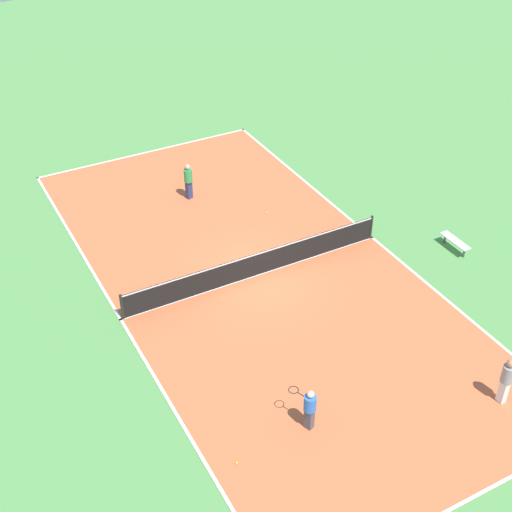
% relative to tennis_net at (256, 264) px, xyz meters
% --- Properties ---
extents(ground_plane, '(80.00, 80.00, 0.00)m').
position_rel_tennis_net_xyz_m(ground_plane, '(0.00, 0.00, -0.55)').
color(ground_plane, '#518E47').
extents(court_surface, '(10.68, 22.49, 0.02)m').
position_rel_tennis_net_xyz_m(court_surface, '(0.00, 0.00, -0.54)').
color(court_surface, '#C66038').
rests_on(court_surface, ground_plane).
extents(tennis_net, '(10.48, 0.10, 1.04)m').
position_rel_tennis_net_xyz_m(tennis_net, '(0.00, 0.00, 0.00)').
color(tennis_net, black).
rests_on(tennis_net, court_surface).
extents(bench, '(0.36, 1.41, 0.45)m').
position_rel_tennis_net_xyz_m(bench, '(-7.61, 2.21, -0.16)').
color(bench, silver).
rests_on(bench, ground_plane).
extents(player_baseline_gray, '(0.37, 0.37, 1.67)m').
position_rel_tennis_net_xyz_m(player_baseline_gray, '(-3.50, 9.00, 0.43)').
color(player_baseline_gray, white).
rests_on(player_baseline_gray, court_surface).
extents(player_near_blue, '(0.64, 0.99, 1.45)m').
position_rel_tennis_net_xyz_m(player_near_blue, '(2.11, 7.10, 0.29)').
color(player_near_blue, '#4C4C51').
rests_on(player_near_blue, court_surface).
extents(player_far_green, '(0.45, 0.45, 1.65)m').
position_rel_tennis_net_xyz_m(player_far_green, '(-0.09, -6.28, 0.41)').
color(player_far_green, navy).
rests_on(player_far_green, court_surface).
extents(tennis_ball_far_baseline, '(0.07, 0.07, 0.07)m').
position_rel_tennis_net_xyz_m(tennis_ball_far_baseline, '(-2.46, -3.59, -0.49)').
color(tennis_ball_far_baseline, '#CCE033').
rests_on(tennis_ball_far_baseline, court_surface).
extents(tennis_ball_midcourt, '(0.07, 0.07, 0.07)m').
position_rel_tennis_net_xyz_m(tennis_ball_midcourt, '(4.54, 7.29, -0.49)').
color(tennis_ball_midcourt, '#CCE033').
rests_on(tennis_ball_midcourt, court_surface).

